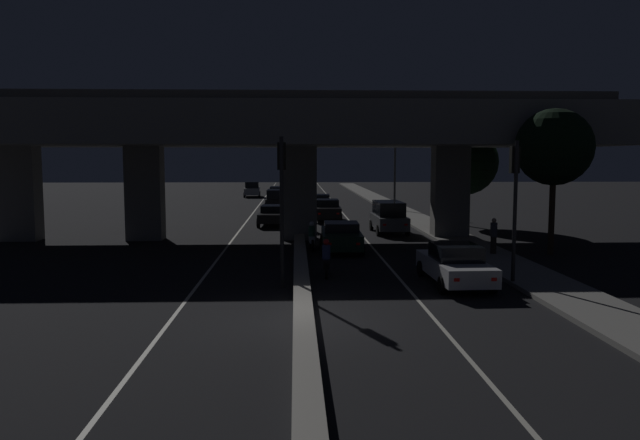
% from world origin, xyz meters
% --- Properties ---
extents(ground_plane, '(200.00, 200.00, 0.00)m').
position_xyz_m(ground_plane, '(0.00, 0.00, 0.00)').
color(ground_plane, black).
extents(lane_line_left_inner, '(0.12, 126.00, 0.00)m').
position_xyz_m(lane_line_left_inner, '(-3.72, 35.00, 0.00)').
color(lane_line_left_inner, beige).
rests_on(lane_line_left_inner, ground_plane).
extents(lane_line_right_inner, '(0.12, 126.00, 0.00)m').
position_xyz_m(lane_line_right_inner, '(3.72, 35.00, 0.00)').
color(lane_line_right_inner, beige).
rests_on(lane_line_right_inner, ground_plane).
extents(median_divider, '(0.56, 126.00, 0.38)m').
position_xyz_m(median_divider, '(0.00, 35.00, 0.19)').
color(median_divider, gray).
rests_on(median_divider, ground_plane).
extents(sidewalk_right, '(2.42, 126.00, 0.16)m').
position_xyz_m(sidewalk_right, '(8.67, 28.00, 0.08)').
color(sidewalk_right, gray).
rests_on(sidewalk_right, ground_plane).
extents(elevated_overpass, '(35.79, 10.19, 8.25)m').
position_xyz_m(elevated_overpass, '(-0.24, 17.79, 6.07)').
color(elevated_overpass, gray).
rests_on(elevated_overpass, ground_plane).
extents(traffic_light_left_of_median, '(0.30, 0.49, 5.28)m').
position_xyz_m(traffic_light_left_of_median, '(-0.68, 4.71, 3.59)').
color(traffic_light_left_of_median, black).
rests_on(traffic_light_left_of_median, ground_plane).
extents(traffic_light_right_of_median, '(0.30, 0.49, 5.15)m').
position_xyz_m(traffic_light_right_of_median, '(7.56, 4.71, 3.51)').
color(traffic_light_right_of_median, black).
rests_on(traffic_light_right_of_median, ground_plane).
extents(street_lamp, '(2.74, 0.32, 7.05)m').
position_xyz_m(street_lamp, '(7.82, 35.71, 4.27)').
color(street_lamp, '#2D2D30').
rests_on(street_lamp, ground_plane).
extents(car_white_lead, '(2.01, 4.86, 1.47)m').
position_xyz_m(car_white_lead, '(5.52, 4.86, 0.73)').
color(car_white_lead, silver).
rests_on(car_white_lead, ground_plane).
extents(car_dark_green_second, '(2.09, 4.74, 1.44)m').
position_xyz_m(car_dark_green_second, '(2.02, 13.02, 0.73)').
color(car_dark_green_second, black).
rests_on(car_dark_green_second, ground_plane).
extents(car_grey_third, '(1.99, 4.44, 1.92)m').
position_xyz_m(car_grey_third, '(5.46, 20.36, 1.01)').
color(car_grey_third, '#515459').
rests_on(car_grey_third, ground_plane).
extents(car_black_fourth, '(1.98, 4.82, 1.58)m').
position_xyz_m(car_black_fourth, '(2.09, 27.76, 0.80)').
color(car_black_fourth, black).
rests_on(car_black_fourth, ground_plane).
extents(car_silver_fifth, '(2.12, 4.19, 1.42)m').
position_xyz_m(car_silver_fifth, '(1.94, 36.69, 0.75)').
color(car_silver_fifth, gray).
rests_on(car_silver_fifth, ground_plane).
extents(car_black_lead_oncoming, '(1.97, 4.48, 1.35)m').
position_xyz_m(car_black_lead_oncoming, '(-1.75, 25.00, 0.71)').
color(car_black_lead_oncoming, black).
rests_on(car_black_lead_oncoming, ground_plane).
extents(car_black_second_oncoming, '(1.90, 3.97, 1.72)m').
position_xyz_m(car_black_second_oncoming, '(-1.95, 38.81, 0.92)').
color(car_black_second_oncoming, black).
rests_on(car_black_second_oncoming, ground_plane).
extents(car_dark_blue_third_oncoming, '(2.08, 4.84, 1.59)m').
position_xyz_m(car_dark_blue_third_oncoming, '(-1.95, 47.58, 0.82)').
color(car_dark_blue_third_oncoming, '#141938').
rests_on(car_dark_blue_third_oncoming, ground_plane).
extents(car_silver_fourth_oncoming, '(2.08, 4.56, 1.78)m').
position_xyz_m(car_silver_fourth_oncoming, '(-5.26, 56.11, 0.91)').
color(car_silver_fourth_oncoming, gray).
rests_on(car_silver_fourth_oncoming, ground_plane).
extents(motorcycle_black_filtering_near, '(0.33, 1.87, 1.44)m').
position_xyz_m(motorcycle_black_filtering_near, '(0.98, 6.69, 0.61)').
color(motorcycle_black_filtering_near, black).
rests_on(motorcycle_black_filtering_near, ground_plane).
extents(motorcycle_white_filtering_mid, '(0.33, 1.90, 1.40)m').
position_xyz_m(motorcycle_white_filtering_mid, '(0.60, 13.70, 0.60)').
color(motorcycle_white_filtering_mid, black).
rests_on(motorcycle_white_filtering_mid, ground_plane).
extents(motorcycle_blue_filtering_far, '(0.33, 1.91, 1.51)m').
position_xyz_m(motorcycle_blue_filtering_far, '(0.83, 20.78, 0.64)').
color(motorcycle_blue_filtering_far, black).
rests_on(motorcycle_blue_filtering_far, ground_plane).
extents(pedestrian_on_sidewalk, '(0.32, 0.32, 1.64)m').
position_xyz_m(pedestrian_on_sidewalk, '(8.90, 10.99, 0.99)').
color(pedestrian_on_sidewalk, '#2D261E').
rests_on(pedestrian_on_sidewalk, sidewalk_right).
extents(roadside_tree_kerbside_near, '(3.58, 3.58, 6.84)m').
position_xyz_m(roadside_tree_kerbside_near, '(11.85, 11.65, 5.03)').
color(roadside_tree_kerbside_near, '#38281C').
rests_on(roadside_tree_kerbside_near, ground_plane).
extents(roadside_tree_kerbside_mid, '(4.38, 4.38, 6.46)m').
position_xyz_m(roadside_tree_kerbside_mid, '(11.14, 24.28, 4.26)').
color(roadside_tree_kerbside_mid, '#38281C').
rests_on(roadside_tree_kerbside_mid, ground_plane).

